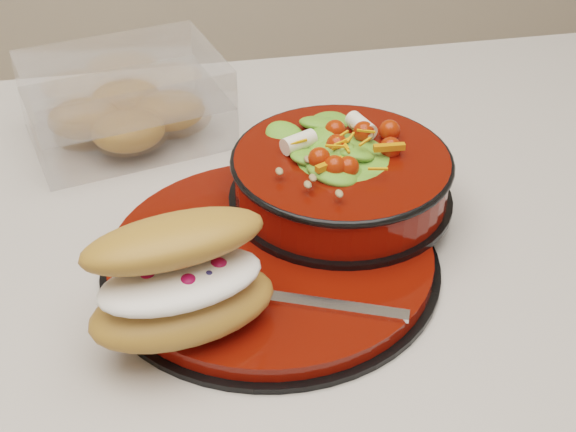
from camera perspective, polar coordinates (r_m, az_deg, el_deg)
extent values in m
cube|color=beige|center=(0.87, 13.84, 0.32)|extent=(1.24, 0.74, 0.04)
cylinder|color=black|center=(0.74, -1.23, -3.39)|extent=(0.31, 0.31, 0.01)
cylinder|color=#650B03|center=(0.73, -1.24, -2.79)|extent=(0.30, 0.30, 0.01)
torus|color=black|center=(0.72, -0.33, -2.94)|extent=(0.17, 0.17, 0.01)
cylinder|color=black|center=(0.79, 3.73, 1.34)|extent=(0.22, 0.22, 0.01)
cylinder|color=#650B03|center=(0.78, 3.80, 2.86)|extent=(0.21, 0.21, 0.04)
torus|color=black|center=(0.77, 3.85, 3.98)|extent=(0.21, 0.21, 0.01)
ellipsoid|color=#447320|center=(0.77, 3.83, 3.67)|extent=(0.18, 0.18, 0.07)
sphere|color=#B81D07|center=(0.76, 7.12, 6.54)|extent=(0.02, 0.02, 0.02)
sphere|color=#B81D07|center=(0.78, 5.58, 7.55)|extent=(0.02, 0.02, 0.02)
sphere|color=#B81D07|center=(0.78, 3.18, 7.80)|extent=(0.02, 0.02, 0.02)
sphere|color=#B81D07|center=(0.77, 1.18, 7.17)|extent=(0.02, 0.02, 0.02)
sphere|color=#B81D07|center=(0.74, 0.72, 5.97)|extent=(0.02, 0.02, 0.02)
sphere|color=#B81D07|center=(0.72, 2.19, 4.86)|extent=(0.02, 0.02, 0.02)
sphere|color=#B81D07|center=(0.71, 4.80, 4.57)|extent=(0.02, 0.02, 0.02)
sphere|color=#B81D07|center=(0.73, 6.86, 5.30)|extent=(0.02, 0.02, 0.02)
cylinder|color=silver|center=(0.79, 5.30, 7.74)|extent=(0.03, 0.04, 0.02)
cylinder|color=silver|center=(0.76, 0.78, 6.65)|extent=(0.04, 0.03, 0.02)
cube|color=orange|center=(0.72, 3.04, 5.08)|extent=(0.03, 0.03, 0.01)
cube|color=orange|center=(0.75, 7.33, 6.25)|extent=(0.03, 0.02, 0.01)
ellipsoid|color=#A96B33|center=(0.64, -7.46, -6.42)|extent=(0.16, 0.11, 0.04)
ellipsoid|color=white|center=(0.63, -7.65, -4.61)|extent=(0.14, 0.09, 0.02)
ellipsoid|color=#A96B33|center=(0.62, -7.98, -1.70)|extent=(0.16, 0.10, 0.04)
sphere|color=#A30B33|center=(0.62, -9.87, -4.43)|extent=(0.02, 0.02, 0.02)
sphere|color=#A30B33|center=(0.61, -7.11, -4.77)|extent=(0.02, 0.02, 0.02)
sphere|color=#A30B33|center=(0.63, -4.98, -3.62)|extent=(0.02, 0.02, 0.02)
sphere|color=#A30B33|center=(0.63, -8.76, -3.55)|extent=(0.02, 0.02, 0.02)
sphere|color=#191947|center=(0.63, -8.53, -3.90)|extent=(0.01, 0.01, 0.01)
sphere|color=#191947|center=(0.62, -6.53, -3.92)|extent=(0.01, 0.01, 0.01)
sphere|color=#191947|center=(0.62, -7.66, -4.44)|extent=(0.01, 0.01, 0.01)
sphere|color=#191947|center=(0.62, -5.65, -4.34)|extent=(0.01, 0.01, 0.01)
cube|color=silver|center=(0.67, 2.86, -6.34)|extent=(0.13, 0.06, 0.00)
cube|color=silver|center=(0.68, -4.03, -5.32)|extent=(0.05, 0.04, 0.00)
cube|color=white|center=(0.94, -11.34, 6.89)|extent=(0.24, 0.20, 0.05)
cube|color=white|center=(0.92, -11.69, 9.47)|extent=(0.24, 0.20, 0.04)
ellipsoid|color=#A96B33|center=(0.94, -14.31, 6.75)|extent=(0.08, 0.07, 0.04)
ellipsoid|color=#A96B33|center=(0.94, -8.41, 7.43)|extent=(0.08, 0.07, 0.04)
ellipsoid|color=#A96B33|center=(0.97, -11.44, 8.18)|extent=(0.08, 0.07, 0.04)
ellipsoid|color=#A96B33|center=(0.90, -11.30, 5.94)|extent=(0.08, 0.07, 0.04)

